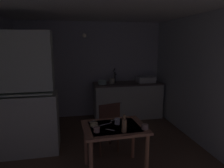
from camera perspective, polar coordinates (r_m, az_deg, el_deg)
name	(u,v)px	position (r m, az deg, el deg)	size (l,w,h in m)	color
ground_plane	(102,145)	(4.11, -2.76, -16.49)	(4.63, 4.63, 0.00)	brown
wall_back	(91,70)	(5.45, -5.72, 3.89)	(3.73, 0.10, 2.44)	silver
wall_right	(195,79)	(4.38, 22.00, 1.36)	(0.10, 3.55, 2.44)	silver
ceiling_slab	(101,7)	(3.69, -3.15, 20.31)	(3.73, 3.55, 0.10)	silver
hutch_cabinet	(27,98)	(3.84, -22.47, -3.56)	(1.01, 0.57, 2.11)	silver
counter_cabinet	(128,100)	(5.40, 4.31, -4.43)	(1.74, 0.64, 0.91)	silver
sink_basin	(146,79)	(5.43, 9.24, 1.28)	(0.44, 0.34, 0.15)	white
hand_pump	(115,77)	(5.23, 0.76, 2.07)	(0.05, 0.27, 0.39)	#232328
mixing_bowl_counter	(102,82)	(5.10, -2.68, 0.45)	(0.21, 0.21, 0.10)	#ADD1C1
stoneware_crock	(112,81)	(5.21, 0.00, 0.83)	(0.13, 0.13, 0.12)	beige
dining_table	(115,133)	(3.11, 0.71, -13.47)	(0.93, 0.74, 0.72)	#9F6A4E
chair_far_side	(107,126)	(3.69, -1.42, -11.59)	(0.49, 0.49, 0.92)	#503121
serving_bowl_wide	(94,125)	(3.07, -4.92, -11.10)	(0.11, 0.11, 0.05)	beige
mug_tall	(97,130)	(2.87, -4.23, -12.43)	(0.09, 0.09, 0.07)	tan
teacup_cream	(145,127)	(2.99, 9.08, -11.56)	(0.09, 0.09, 0.07)	tan
mug_dark	(117,121)	(3.12, 1.46, -10.24)	(0.08, 0.08, 0.09)	white
glass_bottle	(124,125)	(2.84, 3.38, -11.27)	(0.07, 0.07, 0.25)	olive
table_knife	(106,124)	(3.13, -1.76, -11.00)	(0.22, 0.02, 0.01)	silver
teaspoon_near_bowl	(110,130)	(2.94, -0.53, -12.50)	(0.14, 0.02, 0.01)	beige
teaspoon_by_cup	(113,120)	(3.28, 0.38, -9.91)	(0.12, 0.02, 0.01)	beige
serving_spoon	(92,121)	(3.25, -5.45, -10.20)	(0.13, 0.02, 0.01)	beige
pendant_bulb	(84,35)	(3.97, -7.62, 13.15)	(0.08, 0.08, 0.08)	#F9EFCC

